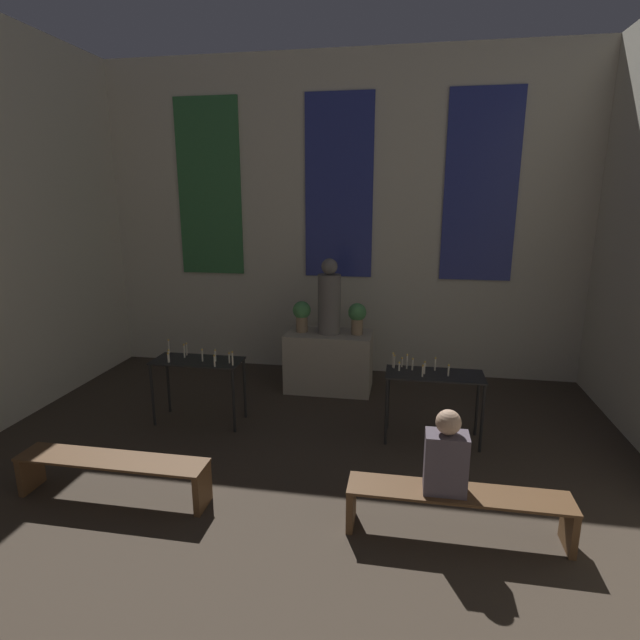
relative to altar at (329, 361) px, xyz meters
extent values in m
cube|color=beige|center=(0.00, 1.01, 2.09)|extent=(8.00, 0.12, 5.08)
cube|color=#33723F|center=(-2.17, 0.93, 2.59)|extent=(1.09, 0.03, 2.84)
cube|color=navy|center=(0.00, 0.93, 2.59)|extent=(1.09, 0.03, 2.84)
cube|color=navy|center=(2.17, 0.93, 2.59)|extent=(1.09, 0.03, 2.84)
cube|color=#ADA38E|center=(0.00, 0.00, 0.00)|extent=(1.29, 0.71, 0.90)
cylinder|color=slate|center=(0.00, 0.00, 0.89)|extent=(0.34, 0.34, 0.89)
sphere|color=slate|center=(0.00, 0.00, 1.46)|extent=(0.24, 0.24, 0.24)
cylinder|color=#937A5B|center=(-0.42, 0.00, 0.57)|extent=(0.17, 0.17, 0.24)
sphere|color=#4C9351|center=(-0.42, 0.00, 0.79)|extent=(0.27, 0.27, 0.27)
cylinder|color=#937A5B|center=(0.42, 0.00, 0.57)|extent=(0.17, 0.17, 0.24)
sphere|color=#4C9351|center=(0.42, 0.00, 0.79)|extent=(0.27, 0.27, 0.27)
cube|color=black|center=(-1.50, -1.43, 0.39)|extent=(1.15, 0.49, 0.02)
cylinder|color=black|center=(-2.04, -1.65, -0.03)|extent=(0.04, 0.04, 0.83)
cylinder|color=black|center=(-0.95, -1.65, -0.03)|extent=(0.04, 0.04, 0.83)
cylinder|color=black|center=(-2.04, -1.21, -0.03)|extent=(0.04, 0.04, 0.83)
cylinder|color=black|center=(-0.95, -1.21, -0.03)|extent=(0.04, 0.04, 0.83)
cylinder|color=silver|center=(-1.71, -1.27, 0.48)|extent=(0.02, 0.02, 0.15)
sphere|color=#F9CC4C|center=(-1.71, -1.27, 0.56)|extent=(0.02, 0.02, 0.02)
cylinder|color=silver|center=(-1.18, -1.64, 0.47)|extent=(0.02, 0.02, 0.13)
sphere|color=#F9CC4C|center=(-1.18, -1.64, 0.55)|extent=(0.02, 0.02, 0.02)
cylinder|color=silver|center=(-1.41, -1.47, 0.47)|extent=(0.02, 0.02, 0.14)
sphere|color=#F9CC4C|center=(-1.41, -1.47, 0.56)|extent=(0.02, 0.02, 0.02)
cylinder|color=silver|center=(-1.82, -1.59, 0.46)|extent=(0.02, 0.02, 0.11)
sphere|color=#F9CC4C|center=(-1.82, -1.59, 0.52)|extent=(0.02, 0.02, 0.02)
cylinder|color=silver|center=(-1.81, -1.57, 0.48)|extent=(0.02, 0.02, 0.15)
sphere|color=#F9CC4C|center=(-1.81, -1.57, 0.56)|extent=(0.02, 0.02, 0.02)
cylinder|color=silver|center=(-0.98, -1.55, 0.48)|extent=(0.02, 0.02, 0.16)
sphere|color=#F9CC4C|center=(-0.98, -1.55, 0.58)|extent=(0.02, 0.02, 0.02)
cylinder|color=silver|center=(-1.25, -1.44, 0.47)|extent=(0.02, 0.02, 0.13)
sphere|color=#F9CC4C|center=(-1.25, -1.44, 0.55)|extent=(0.02, 0.02, 0.02)
cylinder|color=silver|center=(-1.99, -1.22, 0.49)|extent=(0.02, 0.02, 0.17)
sphere|color=#F9CC4C|center=(-1.99, -1.22, 0.58)|extent=(0.02, 0.02, 0.02)
cylinder|color=silver|center=(-1.05, -1.48, 0.46)|extent=(0.02, 0.02, 0.12)
sphere|color=#F9CC4C|center=(-1.05, -1.48, 0.54)|extent=(0.02, 0.02, 0.02)
cylinder|color=silver|center=(-1.70, -1.37, 0.48)|extent=(0.02, 0.02, 0.16)
sphere|color=#F9CC4C|center=(-1.70, -1.37, 0.58)|extent=(0.02, 0.02, 0.02)
cube|color=black|center=(1.50, -1.43, 0.39)|extent=(1.15, 0.49, 0.02)
cylinder|color=black|center=(0.95, -1.65, -0.03)|extent=(0.04, 0.04, 0.83)
cylinder|color=black|center=(2.04, -1.65, -0.03)|extent=(0.04, 0.04, 0.83)
cylinder|color=black|center=(0.95, -1.21, -0.03)|extent=(0.04, 0.04, 0.83)
cylinder|color=black|center=(2.04, -1.21, -0.03)|extent=(0.04, 0.04, 0.83)
cylinder|color=silver|center=(1.00, -1.29, 0.49)|extent=(0.02, 0.02, 0.17)
sphere|color=#F9CC4C|center=(1.00, -1.29, 0.58)|extent=(0.02, 0.02, 0.02)
cylinder|color=silver|center=(1.37, -1.46, 0.47)|extent=(0.02, 0.02, 0.14)
sphere|color=#F9CC4C|center=(1.37, -1.46, 0.55)|extent=(0.02, 0.02, 0.02)
cylinder|color=silver|center=(1.23, -1.34, 0.47)|extent=(0.02, 0.02, 0.13)
sphere|color=#F9CC4C|center=(1.23, -1.34, 0.55)|extent=(0.02, 0.02, 0.02)
cylinder|color=silver|center=(1.01, -1.31, 0.48)|extent=(0.02, 0.02, 0.15)
sphere|color=#F9CC4C|center=(1.01, -1.31, 0.56)|extent=(0.02, 0.02, 0.02)
cylinder|color=silver|center=(1.65, -1.48, 0.46)|extent=(0.02, 0.02, 0.12)
sphere|color=#F9CC4C|center=(1.65, -1.48, 0.54)|extent=(0.02, 0.02, 0.02)
cylinder|color=silver|center=(1.11, -1.25, 0.45)|extent=(0.02, 0.02, 0.10)
sphere|color=#F9CC4C|center=(1.11, -1.25, 0.52)|extent=(0.02, 0.02, 0.02)
cylinder|color=silver|center=(1.50, -1.31, 0.48)|extent=(0.02, 0.02, 0.15)
sphere|color=#F9CC4C|center=(1.50, -1.31, 0.56)|extent=(0.02, 0.02, 0.02)
cylinder|color=silver|center=(1.08, -1.40, 0.45)|extent=(0.02, 0.02, 0.09)
sphere|color=#F9CC4C|center=(1.08, -1.40, 0.51)|extent=(0.02, 0.02, 0.02)
cylinder|color=silver|center=(1.17, -1.31, 0.49)|extent=(0.02, 0.02, 0.17)
sphere|color=#F9CC4C|center=(1.17, -1.31, 0.58)|extent=(0.02, 0.02, 0.02)
cylinder|color=silver|center=(1.35, -1.56, 0.46)|extent=(0.02, 0.02, 0.12)
sphere|color=#F9CC4C|center=(1.35, -1.56, 0.54)|extent=(0.02, 0.02, 0.02)
cube|color=brown|center=(-1.63, -3.22, -0.04)|extent=(1.90, 0.36, 0.03)
cube|color=brown|center=(-2.56, -3.22, -0.25)|extent=(0.06, 0.32, 0.40)
cube|color=brown|center=(-0.71, -3.22, -0.25)|extent=(0.06, 0.32, 0.40)
cube|color=brown|center=(1.63, -3.22, -0.04)|extent=(1.90, 0.36, 0.03)
cube|color=brown|center=(0.71, -3.22, -0.25)|extent=(0.06, 0.32, 0.40)
cube|color=brown|center=(2.56, -3.22, -0.25)|extent=(0.06, 0.32, 0.40)
cube|color=#564C56|center=(1.51, -3.22, 0.24)|extent=(0.36, 0.24, 0.54)
sphere|color=tan|center=(1.51, -3.22, 0.62)|extent=(0.21, 0.21, 0.21)
camera|label=1|loc=(1.12, -7.18, 2.44)|focal=28.00mm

